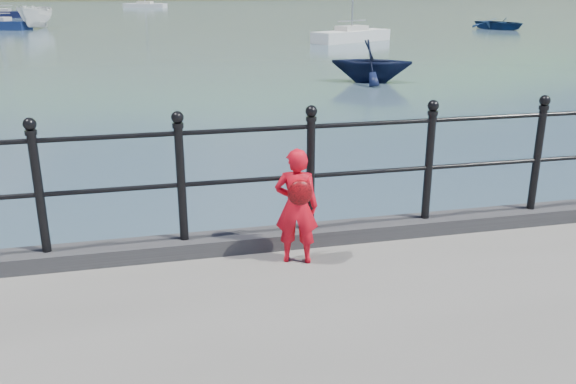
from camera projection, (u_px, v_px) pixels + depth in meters
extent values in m
plane|color=#2D4251|center=(249.00, 331.00, 6.26)|extent=(600.00, 600.00, 0.00)
cube|color=#28282B|center=(249.00, 241.00, 5.78)|extent=(60.00, 0.30, 0.15)
cylinder|color=black|center=(247.00, 180.00, 5.59)|extent=(18.00, 0.04, 0.04)
cylinder|color=black|center=(246.00, 130.00, 5.43)|extent=(18.00, 0.04, 0.04)
cylinder|color=black|center=(39.00, 195.00, 5.20)|extent=(0.08, 0.08, 1.05)
sphere|color=black|center=(30.00, 124.00, 5.00)|extent=(0.11, 0.11, 0.11)
cylinder|color=black|center=(181.00, 185.00, 5.46)|extent=(0.08, 0.08, 1.05)
sphere|color=black|center=(177.00, 117.00, 5.26)|extent=(0.11, 0.11, 0.11)
cylinder|color=black|center=(311.00, 176.00, 5.71)|extent=(0.08, 0.08, 1.05)
sphere|color=black|center=(311.00, 111.00, 5.52)|extent=(0.11, 0.11, 0.11)
cylinder|color=black|center=(429.00, 168.00, 5.97)|extent=(0.08, 0.08, 1.05)
sphere|color=black|center=(433.00, 106.00, 5.78)|extent=(0.11, 0.11, 0.11)
cylinder|color=black|center=(537.00, 160.00, 6.23)|extent=(0.08, 0.08, 1.05)
sphere|color=black|center=(545.00, 100.00, 6.03)|extent=(0.11, 0.11, 0.11)
ellipsoid|color=#333A21|center=(209.00, 48.00, 195.38)|extent=(400.00, 100.00, 88.00)
ellipsoid|color=#387026|center=(288.00, 61.00, 263.15)|extent=(600.00, 180.00, 156.00)
imported|color=red|center=(296.00, 206.00, 5.36)|extent=(0.44, 0.36, 1.05)
ellipsoid|color=red|center=(300.00, 193.00, 5.19)|extent=(0.22, 0.11, 0.23)
imported|color=navy|center=(500.00, 23.00, 49.90)|extent=(4.38, 5.26, 0.94)
imported|color=white|center=(36.00, 17.00, 50.18)|extent=(3.01, 5.29, 1.92)
imported|color=black|center=(372.00, 61.00, 22.25)|extent=(3.67, 3.46, 1.53)
cube|color=black|center=(0.00, 15.00, 68.42)|extent=(6.34, 2.24, 0.90)
cube|color=beige|center=(0.00, 11.00, 68.26)|extent=(2.25, 1.46, 0.50)
cube|color=white|center=(351.00, 38.00, 38.75)|extent=(5.79, 4.13, 0.90)
cube|color=beige|center=(352.00, 30.00, 38.59)|extent=(2.29, 1.93, 0.50)
cylinder|color=#A5A5A8|center=(352.00, 21.00, 38.41)|extent=(2.29, 1.28, 0.06)
cube|color=white|center=(145.00, 6.00, 99.69)|extent=(7.15, 4.62, 0.90)
cube|color=beige|center=(145.00, 3.00, 99.53)|extent=(2.79, 2.28, 0.50)
cylinder|color=#A5A5A8|center=(145.00, 0.00, 99.36)|extent=(2.87, 1.28, 0.06)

